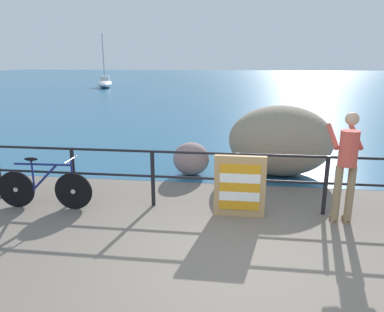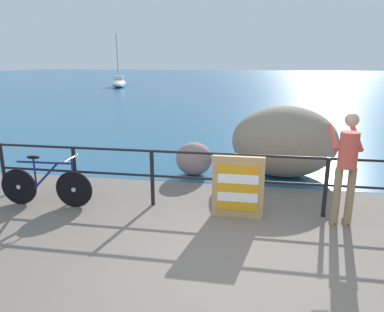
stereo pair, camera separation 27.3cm
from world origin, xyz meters
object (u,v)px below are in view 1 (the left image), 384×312
object	(u,v)px
bicycle	(45,187)
breakwater_boulder_left	(191,159)
breakwater_boulder_main	(280,141)
sailboat	(105,83)
folded_deckchair_stack	(240,186)
person_at_railing	(347,163)

from	to	relation	value
bicycle	breakwater_boulder_left	bearing A→B (deg)	41.82
bicycle	breakwater_boulder_left	distance (m)	3.18
bicycle	breakwater_boulder_main	size ratio (longest dim) A/B	0.74
bicycle	breakwater_boulder_main	world-z (taller)	breakwater_boulder_main
breakwater_boulder_main	sailboat	distance (m)	28.95
bicycle	folded_deckchair_stack	bearing A→B (deg)	-0.63
bicycle	breakwater_boulder_main	xyz separation A→B (m)	(4.27, 2.52, 0.39)
bicycle	sailboat	distance (m)	29.58
folded_deckchair_stack	breakwater_boulder_main	xyz separation A→B (m)	(0.90, 2.42, 0.26)
sailboat	breakwater_boulder_main	bearing A→B (deg)	11.40
person_at_railing	folded_deckchair_stack	distance (m)	1.69
folded_deckchair_stack	sailboat	distance (m)	30.73
breakwater_boulder_left	person_at_railing	bearing A→B (deg)	-38.40
folded_deckchair_stack	person_at_railing	bearing A→B (deg)	-0.88
bicycle	person_at_railing	bearing A→B (deg)	-1.45
bicycle	breakwater_boulder_left	size ratio (longest dim) A/B	2.08
person_at_railing	sailboat	bearing A→B (deg)	23.05
sailboat	breakwater_boulder_left	bearing A→B (deg)	7.59
person_at_railing	sailboat	world-z (taller)	sailboat
breakwater_boulder_main	sailboat	xyz separation A→B (m)	(-13.65, 25.53, -0.36)
person_at_railing	breakwater_boulder_main	bearing A→B (deg)	12.36
breakwater_boulder_left	sailboat	xyz separation A→B (m)	(-11.68, 25.83, 0.05)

